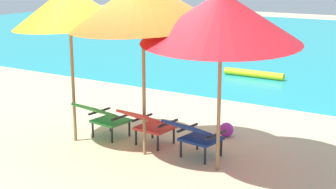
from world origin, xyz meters
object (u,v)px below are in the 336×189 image
swim_buoy (254,74)px  beach_umbrella_center (143,3)px  beach_umbrella_right (221,17)px  beach_ball (226,130)px  lounge_chair_center (148,123)px  lounge_chair_right (194,134)px  lounge_chair_left (103,116)px  beach_umbrella_left (69,7)px

swim_buoy → beach_umbrella_center: beach_umbrella_center is taller
beach_umbrella_right → beach_ball: 2.48m
lounge_chair_center → beach_umbrella_right: size_ratio=0.32×
beach_umbrella_center → beach_umbrella_right: 1.22m
lounge_chair_right → beach_umbrella_center: bearing=-165.2°
lounge_chair_right → beach_umbrella_right: beach_umbrella_right is taller
beach_umbrella_center → swim_buoy: bearing=97.1°
lounge_chair_left → lounge_chair_right: size_ratio=0.99×
beach_ball → beach_umbrella_left: bearing=-143.4°
beach_umbrella_left → lounge_chair_right: bearing=7.8°
beach_umbrella_center → lounge_chair_left: bearing=168.1°
beach_umbrella_left → lounge_chair_center: bearing=17.3°
lounge_chair_left → beach_ball: size_ratio=3.81×
lounge_chair_right → beach_ball: size_ratio=3.86×
beach_umbrella_right → beach_ball: bearing=110.9°
swim_buoy → beach_umbrella_right: 6.59m
swim_buoy → lounge_chair_right: size_ratio=1.71×
beach_umbrella_center → beach_ball: bearing=63.8°
beach_umbrella_center → lounge_chair_center: bearing=114.3°
lounge_chair_right → lounge_chair_center: bearing=174.4°
beach_umbrella_right → beach_ball: size_ratio=11.95×
lounge_chair_center → lounge_chair_left: bearing=-174.4°
lounge_chair_left → beach_umbrella_left: (-0.36, -0.29, 1.77)m
lounge_chair_left → beach_umbrella_center: (0.96, -0.20, 1.87)m
lounge_chair_right → beach_ball: (-0.06, 1.21, -0.28)m
lounge_chair_right → beach_ball: bearing=92.8°
swim_buoy → beach_umbrella_left: beach_umbrella_left is taller
lounge_chair_left → lounge_chair_center: 0.83m
lounge_chair_center → lounge_chair_right: bearing=-5.6°
lounge_chair_center → beach_umbrella_left: size_ratio=0.36×
beach_umbrella_center → beach_umbrella_right: size_ratio=1.05×
beach_umbrella_left → beach_umbrella_center: 1.32m
lounge_chair_right → beach_umbrella_left: bearing=-172.2°
swim_buoy → beach_ball: beach_ball is taller
lounge_chair_left → lounge_chair_right: bearing=-0.2°
swim_buoy → beach_umbrella_right: size_ratio=0.55×
beach_umbrella_center → lounge_chair_right: bearing=14.8°
swim_buoy → lounge_chair_left: (-0.21, -5.80, 0.31)m
lounge_chair_right → beach_umbrella_right: size_ratio=0.32×
swim_buoy → beach_ball: 4.82m
lounge_chair_center → beach_ball: lounge_chair_center is taller
lounge_chair_right → beach_umbrella_center: (-0.75, -0.20, 1.87)m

